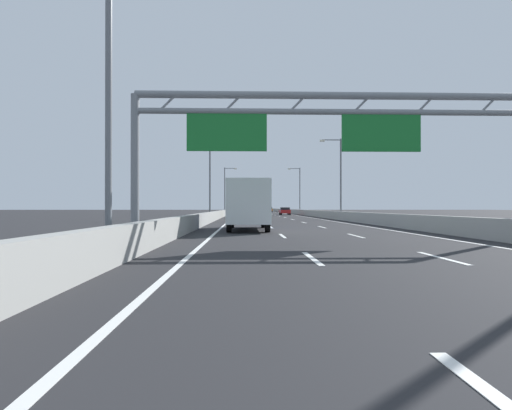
{
  "coord_description": "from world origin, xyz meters",
  "views": [
    {
      "loc": [
        -3.66,
        0.99,
        1.41
      ],
      "look_at": [
        -1.31,
        86.48,
        1.85
      ],
      "focal_mm": 29.53,
      "sensor_mm": 36.0,
      "label": 1
    }
  ],
  "objects_px": {
    "blue_car": "(261,210)",
    "box_truck": "(248,203)",
    "white_car": "(244,210)",
    "red_car": "(285,211)",
    "streetlamp_left_mid": "(212,173)",
    "silver_car": "(261,210)",
    "streetlamp_left_near": "(117,73)",
    "streetlamp_right_far": "(299,188)",
    "orange_car": "(269,209)",
    "yellow_car": "(244,212)",
    "streetlamp_left_far": "(226,188)",
    "black_car": "(257,209)",
    "sign_gantry": "(324,127)",
    "streetlamp_right_mid": "(339,173)"
  },
  "relations": [
    {
      "from": "yellow_car",
      "to": "black_car",
      "type": "bearing_deg",
      "value": 86.66
    },
    {
      "from": "streetlamp_left_near",
      "to": "streetlamp_right_mid",
      "type": "distance_m",
      "value": 39.58
    },
    {
      "from": "streetlamp_left_mid",
      "to": "orange_car",
      "type": "relative_size",
      "value": 2.17
    },
    {
      "from": "red_car",
      "to": "black_car",
      "type": "bearing_deg",
      "value": 94.92
    },
    {
      "from": "streetlamp_right_far",
      "to": "blue_car",
      "type": "relative_size",
      "value": 2.29
    },
    {
      "from": "black_car",
      "to": "yellow_car",
      "type": "distance_m",
      "value": 63.2
    },
    {
      "from": "sign_gantry",
      "to": "blue_car",
      "type": "bearing_deg",
      "value": 89.68
    },
    {
      "from": "streetlamp_left_near",
      "to": "box_truck",
      "type": "height_order",
      "value": "streetlamp_left_near"
    },
    {
      "from": "streetlamp_left_mid",
      "to": "streetlamp_right_mid",
      "type": "relative_size",
      "value": 1.0
    },
    {
      "from": "streetlamp_right_far",
      "to": "blue_car",
      "type": "distance_m",
      "value": 17.09
    },
    {
      "from": "yellow_car",
      "to": "orange_car",
      "type": "height_order",
      "value": "orange_car"
    },
    {
      "from": "blue_car",
      "to": "box_truck",
      "type": "bearing_deg",
      "value": -92.8
    },
    {
      "from": "yellow_car",
      "to": "box_truck",
      "type": "height_order",
      "value": "box_truck"
    },
    {
      "from": "streetlamp_right_mid",
      "to": "black_car",
      "type": "xyz_separation_m",
      "value": [
        -7.52,
        70.1,
        -4.64
      ]
    },
    {
      "from": "yellow_car",
      "to": "red_car",
      "type": "height_order",
      "value": "yellow_car"
    },
    {
      "from": "sign_gantry",
      "to": "silver_car",
      "type": "relative_size",
      "value": 4.13
    },
    {
      "from": "streetlamp_left_near",
      "to": "streetlamp_left_far",
      "type": "height_order",
      "value": "same"
    },
    {
      "from": "orange_car",
      "to": "box_truck",
      "type": "distance_m",
      "value": 99.52
    },
    {
      "from": "streetlamp_right_mid",
      "to": "orange_car",
      "type": "xyz_separation_m",
      "value": [
        -3.72,
        75.9,
        -4.64
      ]
    },
    {
      "from": "streetlamp_left_near",
      "to": "streetlamp_right_far",
      "type": "relative_size",
      "value": 1.0
    },
    {
      "from": "white_car",
      "to": "sign_gantry",
      "type": "bearing_deg",
      "value": -87.12
    },
    {
      "from": "yellow_car",
      "to": "blue_car",
      "type": "bearing_deg",
      "value": 84.92
    },
    {
      "from": "streetlamp_left_mid",
      "to": "silver_car",
      "type": "height_order",
      "value": "streetlamp_left_mid"
    },
    {
      "from": "streetlamp_left_far",
      "to": "white_car",
      "type": "height_order",
      "value": "streetlamp_left_far"
    },
    {
      "from": "sign_gantry",
      "to": "box_truck",
      "type": "distance_m",
      "value": 9.19
    },
    {
      "from": "black_car",
      "to": "blue_car",
      "type": "bearing_deg",
      "value": -89.21
    },
    {
      "from": "yellow_car",
      "to": "box_truck",
      "type": "bearing_deg",
      "value": -89.45
    },
    {
      "from": "streetlamp_left_far",
      "to": "streetlamp_right_far",
      "type": "relative_size",
      "value": 1.0
    },
    {
      "from": "streetlamp_left_mid",
      "to": "silver_car",
      "type": "bearing_deg",
      "value": 80.49
    },
    {
      "from": "streetlamp_left_mid",
      "to": "black_car",
      "type": "bearing_deg",
      "value": 83.96
    },
    {
      "from": "streetlamp_left_near",
      "to": "streetlamp_left_far",
      "type": "xyz_separation_m",
      "value": [
        0.0,
        73.32,
        0.0
      ]
    },
    {
      "from": "streetlamp_left_near",
      "to": "white_car",
      "type": "height_order",
      "value": "streetlamp_left_near"
    },
    {
      "from": "sign_gantry",
      "to": "streetlamp_right_far",
      "type": "xyz_separation_m",
      "value": [
        7.71,
        68.02,
        0.56
      ]
    },
    {
      "from": "streetlamp_left_mid",
      "to": "silver_car",
      "type": "relative_size",
      "value": 2.32
    },
    {
      "from": "streetlamp_right_mid",
      "to": "blue_car",
      "type": "distance_m",
      "value": 52.13
    },
    {
      "from": "white_car",
      "to": "red_car",
      "type": "xyz_separation_m",
      "value": [
        7.38,
        -10.52,
        -0.03
      ]
    },
    {
      "from": "white_car",
      "to": "yellow_car",
      "type": "bearing_deg",
      "value": -90.04
    },
    {
      "from": "sign_gantry",
      "to": "streetlamp_right_mid",
      "type": "xyz_separation_m",
      "value": [
        7.71,
        31.36,
        0.56
      ]
    },
    {
      "from": "white_car",
      "to": "box_truck",
      "type": "bearing_deg",
      "value": -89.75
    },
    {
      "from": "silver_car",
      "to": "red_car",
      "type": "relative_size",
      "value": 1.0
    },
    {
      "from": "white_car",
      "to": "red_car",
      "type": "distance_m",
      "value": 12.85
    },
    {
      "from": "white_car",
      "to": "silver_car",
      "type": "bearing_deg",
      "value": 61.41
    },
    {
      "from": "black_car",
      "to": "blue_car",
      "type": "xyz_separation_m",
      "value": [
        0.26,
        -18.69,
        -0.03
      ]
    },
    {
      "from": "white_car",
      "to": "red_car",
      "type": "relative_size",
      "value": 1.05
    },
    {
      "from": "streetlamp_right_far",
      "to": "yellow_car",
      "type": "height_order",
      "value": "streetlamp_right_far"
    },
    {
      "from": "streetlamp_left_near",
      "to": "white_car",
      "type": "distance_m",
      "value": 74.31
    },
    {
      "from": "streetlamp_right_mid",
      "to": "silver_car",
      "type": "height_order",
      "value": "streetlamp_right_mid"
    },
    {
      "from": "streetlamp_left_far",
      "to": "black_car",
      "type": "distance_m",
      "value": 34.57
    },
    {
      "from": "white_car",
      "to": "box_truck",
      "type": "xyz_separation_m",
      "value": [
        0.27,
        -60.77,
        0.91
      ]
    },
    {
      "from": "white_car",
      "to": "orange_car",
      "type": "relative_size",
      "value": 0.99
    }
  ]
}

